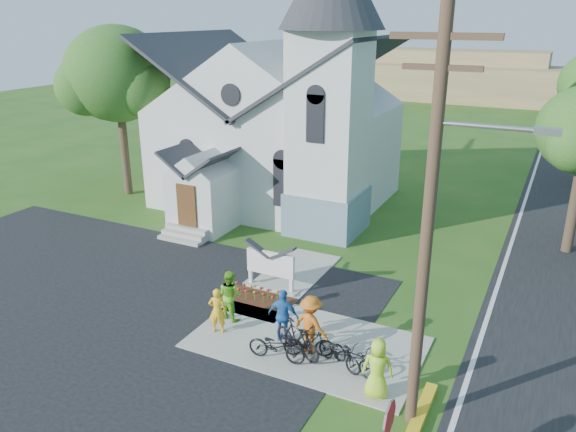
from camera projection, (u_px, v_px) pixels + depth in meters
The scene contains 20 objects.
ground at pixel (256, 339), 17.59m from camera, with size 120.00×120.00×0.00m, color #255418.
parking_lot at pixel (46, 317), 18.85m from camera, with size 20.00×16.00×0.02m, color black.
sidewalk at pixel (306, 342), 17.37m from camera, with size 7.00×4.00×0.05m, color gray.
church at pixel (282, 105), 28.62m from camera, with size 12.35×12.00×13.00m.
church_sign at pixel (271, 264), 20.44m from camera, with size 2.20×0.40×1.70m.
flower_bed at pixel (259, 299), 20.02m from camera, with size 2.60×1.10×0.07m, color #341C0E.
utility_pole at pixel (431, 218), 12.24m from camera, with size 3.45×0.28×10.00m.
stop_sign at pixel (388, 431), 11.17m from camera, with size 0.11×0.76×2.48m.
tree_lot_corner at pixel (117, 74), 29.65m from camera, with size 5.60×5.60×9.15m.
distant_hills at pixel (530, 85), 62.85m from camera, with size 61.00×10.00×5.60m.
cyclist_0 at pixel (217, 310), 17.67m from camera, with size 0.56×0.36×1.52m, color yellow.
bike_0 at pixel (277, 346), 16.30m from camera, with size 0.61×1.76×0.92m, color black.
cyclist_1 at pixel (230, 295), 18.46m from camera, with size 0.83×0.65×1.70m, color #5FB922.
bike_1 at pixel (309, 343), 16.49m from camera, with size 0.42×1.50×0.90m, color black.
cyclist_2 at pixel (283, 316), 17.16m from camera, with size 1.01×0.42×1.72m, color #256AB9.
bike_2 at pixel (339, 353), 16.03m from camera, with size 0.56×1.61×0.85m, color black.
cyclist_3 at pixel (311, 325), 16.57m from camera, with size 1.18×0.68×1.83m, color #C96016.
bike_3 at pixel (297, 339), 16.52m from camera, with size 0.51×1.82×1.09m, color black.
cyclist_4 at pixel (378, 368), 14.62m from camera, with size 0.83×0.54×1.71m, color #B3E42A.
bike_4 at pixel (353, 356), 15.88m from camera, with size 0.57×1.63×0.86m, color black.
Camera 1 is at (7.70, -13.19, 9.60)m, focal length 35.00 mm.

